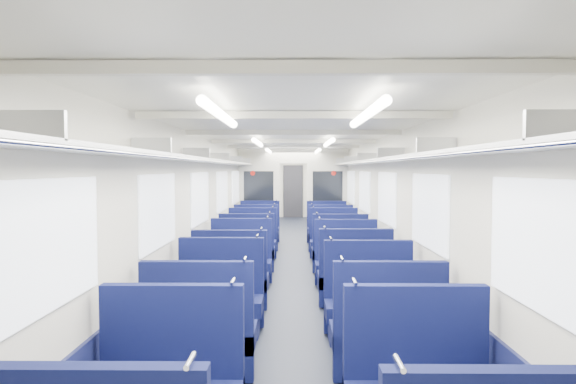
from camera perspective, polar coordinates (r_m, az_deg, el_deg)
The scene contains 29 objects.
floor at distance 10.47m, azimuth 0.59°, elevation -7.57°, with size 2.80×18.00×0.01m, color black.
ceiling at distance 10.32m, azimuth 0.59°, elevation 5.38°, with size 2.80×18.00×0.01m, color silver.
wall_left at distance 10.42m, azimuth -7.13°, elevation -1.13°, with size 0.02×18.00×2.35m, color #BCB9A7.
dado_left at distance 10.51m, azimuth -7.02°, elevation -5.62°, with size 0.03×17.90×0.70m, color #11153A.
wall_right at distance 10.42m, azimuth 8.31°, elevation -1.13°, with size 0.02×18.00×2.35m, color #BCB9A7.
dado_right at distance 10.51m, azimuth 8.20°, elevation -5.63°, with size 0.03×17.90×0.70m, color #11153A.
wall_far at distance 19.32m, azimuth 0.58°, elevation 0.60°, with size 2.80×0.02×2.35m, color #BCB9A7.
luggage_rack_left at distance 10.38m, azimuth -6.13°, elevation 3.27°, with size 0.36×17.40×0.18m.
luggage_rack_right at distance 10.38m, azimuth 7.32°, elevation 3.27°, with size 0.36×17.40×0.18m.
windows at distance 9.86m, azimuth 0.59°, elevation 0.11°, with size 2.78×15.60×0.75m.
ceiling_fittings at distance 10.06m, azimuth 0.59°, elevation 5.11°, with size 2.70×16.06×0.11m.
end_door at distance 19.27m, azimuth 0.58°, elevation 0.08°, with size 0.75×0.06×2.00m, color black.
bulkhead at distance 12.77m, azimuth 0.59°, elevation -0.16°, with size 2.80×0.10×2.35m.
seat_4 at distance 4.71m, azimuth -9.94°, elevation -16.16°, with size 0.98×0.54×1.10m.
seat_5 at distance 4.72m, azimuth 11.16°, elevation -16.12°, with size 0.98×0.54×1.10m.
seat_6 at distance 5.86m, azimuth -7.73°, elevation -12.39°, with size 0.98×0.54×1.10m.
seat_7 at distance 5.67m, azimuth 9.24°, elevation -12.90°, with size 0.98×0.54×1.10m.
seat_8 at distance 6.80m, azimuth -6.52°, elevation -10.26°, with size 0.98×0.54×1.10m.
seat_9 at distance 6.95m, azimuth 7.56°, elevation -9.99°, with size 0.98×0.54×1.10m.
seat_10 at distance 8.05m, azimuth -5.38°, elevation -8.24°, with size 0.98×0.54×1.10m.
seat_11 at distance 7.92m, azimuth 6.68°, elevation -8.43°, with size 0.98×0.54×1.10m.
seat_12 at distance 9.14m, azimuth -4.65°, elevation -6.93°, with size 0.98×0.54×1.10m.
seat_13 at distance 9.10m, azimuth 5.87°, elevation -6.99°, with size 0.98×0.54×1.10m.
seat_14 at distance 10.22m, azimuth -4.09°, elevation -5.92°, with size 0.98×0.54×1.10m.
seat_15 at distance 10.25m, azimuth 5.26°, elevation -5.90°, with size 0.98×0.54×1.10m.
seat_16 at distance 11.41m, azimuth -3.60°, elevation -5.03°, with size 0.98×0.54×1.10m.
seat_17 at distance 11.32m, azimuth 4.81°, elevation -5.09°, with size 0.98×0.54×1.10m.
seat_18 at distance 12.49m, azimuth -3.24°, elevation -4.36°, with size 0.98×0.54×1.10m.
seat_19 at distance 12.40m, azimuth 4.44°, elevation -4.42°, with size 0.98×0.54×1.10m.
Camera 1 is at (-0.00, -10.31, 1.85)m, focal length 31.31 mm.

